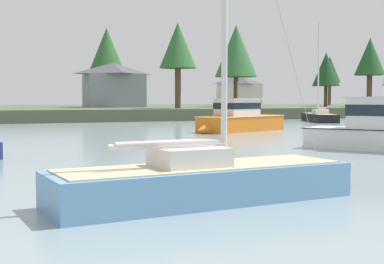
# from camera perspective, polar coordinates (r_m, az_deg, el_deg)

# --- Properties ---
(far_shore_bank) EXTENTS (225.83, 58.30, 1.53)m
(far_shore_bank) POSITION_cam_1_polar(r_m,az_deg,el_deg) (94.18, -14.44, 2.16)
(far_shore_bank) COLOR #4C563D
(far_shore_bank) RESTS_ON ground
(sailboat_black) EXTENTS (5.88, 9.75, 13.22)m
(sailboat_black) POSITION_cam_1_polar(r_m,az_deg,el_deg) (69.25, 13.33, 1.32)
(sailboat_black) COLOR black
(sailboat_black) RESTS_ON ground
(sailboat_skyblue) EXTENTS (8.71, 3.30, 11.49)m
(sailboat_skyblue) POSITION_cam_1_polar(r_m,az_deg,el_deg) (14.90, 1.10, -6.42)
(sailboat_skyblue) COLOR #669ECC
(sailboat_skyblue) RESTS_ON ground
(cruiser_orange) EXTENTS (10.54, 6.74, 5.27)m
(cruiser_orange) POSITION_cam_1_polar(r_m,az_deg,el_deg) (46.70, 4.57, 0.89)
(cruiser_orange) COLOR orange
(cruiser_orange) RESTS_ON ground
(shore_tree_left) EXTENTS (4.67, 4.67, 9.23)m
(shore_tree_left) POSITION_cam_1_polar(r_m,az_deg,el_deg) (95.47, 14.02, 6.43)
(shore_tree_left) COLOR brown
(shore_tree_left) RESTS_ON far_shore_bank
(shore_tree_center_left) EXTENTS (6.97, 6.97, 13.44)m
(shore_tree_center_left) POSITION_cam_1_polar(r_m,az_deg,el_deg) (89.55, 4.70, 8.53)
(shore_tree_center_left) COLOR brown
(shore_tree_center_left) RESTS_ON far_shore_bank
(shore_tree_inland_b) EXTENTS (4.33, 4.33, 9.93)m
(shore_tree_inland_b) POSITION_cam_1_polar(r_m,az_deg,el_deg) (114.01, 14.40, 6.37)
(shore_tree_inland_b) COLOR brown
(shore_tree_inland_b) RESTS_ON far_shore_bank
(shore_tree_right) EXTENTS (5.12, 5.12, 11.58)m
(shore_tree_right) POSITION_cam_1_polar(r_m,az_deg,el_deg) (96.32, 18.34, 7.51)
(shore_tree_right) COLOR brown
(shore_tree_right) RESTS_ON far_shore_bank
(shore_tree_center) EXTENTS (6.18, 6.18, 12.81)m
(shore_tree_center) POSITION_cam_1_polar(r_m,az_deg,el_deg) (89.14, -9.02, 8.40)
(shore_tree_center) COLOR brown
(shore_tree_center) RESTS_ON far_shore_bank
(shore_tree_inland_a) EXTENTS (5.09, 5.09, 11.74)m
(shore_tree_inland_a) POSITION_cam_1_polar(r_m,az_deg,el_deg) (74.46, -1.51, 9.05)
(shore_tree_inland_a) COLOR brown
(shore_tree_inland_a) RESTS_ON far_shore_bank
(cottage_hillside) EXTENTS (9.13, 8.50, 7.01)m
(cottage_hillside) POSITION_cam_1_polar(r_m,az_deg,el_deg) (86.24, -8.31, 5.03)
(cottage_hillside) COLOR gray
(cottage_hillside) RESTS_ON far_shore_bank
(cottage_behind_trees) EXTENTS (8.72, 6.72, 6.64)m
(cottage_behind_trees) POSITION_cam_1_polar(r_m,az_deg,el_deg) (117.60, 5.03, 4.55)
(cottage_behind_trees) COLOR silver
(cottage_behind_trees) RESTS_ON far_shore_bank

